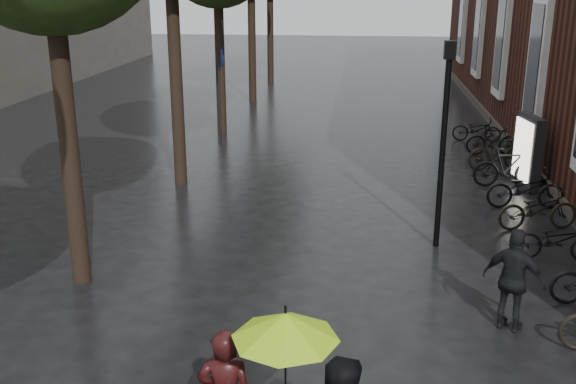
# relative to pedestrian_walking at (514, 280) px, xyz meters

# --- Properties ---
(lime_umbrella) EXTENTS (1.09, 1.09, 1.60)m
(lime_umbrella) POSITION_rel_pedestrian_walking_xyz_m (-3.03, -3.75, 1.11)
(lime_umbrella) COLOR black
(lime_umbrella) RESTS_ON ground
(pedestrian_walking) EXTENTS (1.03, 0.82, 1.63)m
(pedestrian_walking) POSITION_rel_pedestrian_walking_xyz_m (0.00, 0.00, 0.00)
(pedestrian_walking) COLOR black
(pedestrian_walking) RESTS_ON ground
(parked_bicycles) EXTENTS (2.05, 13.99, 1.04)m
(parked_bicycles) POSITION_rel_pedestrian_walking_xyz_m (1.46, 5.59, -0.35)
(parked_bicycles) COLOR black
(parked_bicycles) RESTS_ON ground
(ad_lightbox) EXTENTS (0.29, 1.24, 1.87)m
(ad_lightbox) POSITION_rel_pedestrian_walking_xyz_m (1.83, 7.55, 0.12)
(ad_lightbox) COLOR black
(ad_lightbox) RESTS_ON ground
(lamp_post) EXTENTS (0.21, 0.21, 4.05)m
(lamp_post) POSITION_rel_pedestrian_walking_xyz_m (-0.80, 3.28, 1.64)
(lamp_post) COLOR black
(lamp_post) RESTS_ON ground
(cycle_sign) EXTENTS (0.16, 0.56, 3.05)m
(cycle_sign) POSITION_rel_pedestrian_walking_xyz_m (-6.82, 11.24, 1.20)
(cycle_sign) COLOR #262628
(cycle_sign) RESTS_ON ground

